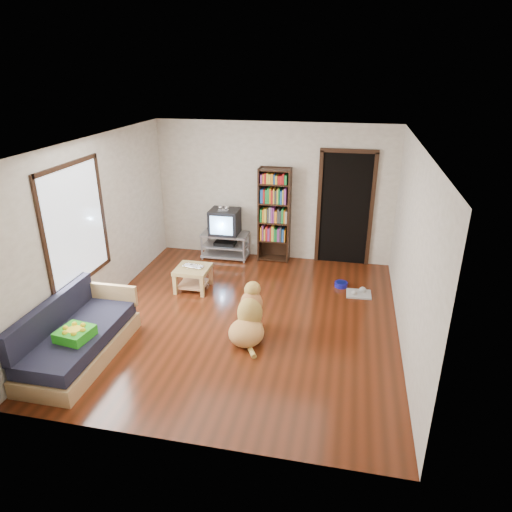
% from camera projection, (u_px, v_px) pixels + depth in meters
% --- Properties ---
extents(ground, '(5.00, 5.00, 0.00)m').
position_uv_depth(ground, '(244.00, 319.00, 6.86)').
color(ground, '#531F0E').
rests_on(ground, ground).
extents(ceiling, '(5.00, 5.00, 0.00)m').
position_uv_depth(ceiling, '(242.00, 143.00, 5.85)').
color(ceiling, white).
rests_on(ceiling, ground).
extents(wall_back, '(4.50, 0.00, 4.50)m').
position_uv_depth(wall_back, '(273.00, 192.00, 8.61)').
color(wall_back, silver).
rests_on(wall_back, ground).
extents(wall_front, '(4.50, 0.00, 4.50)m').
position_uv_depth(wall_front, '(178.00, 333.00, 4.10)').
color(wall_front, silver).
rests_on(wall_front, ground).
extents(wall_left, '(0.00, 5.00, 5.00)m').
position_uv_depth(wall_left, '(96.00, 227.00, 6.78)').
color(wall_left, silver).
rests_on(wall_left, ground).
extents(wall_right, '(0.00, 5.00, 5.00)m').
position_uv_depth(wall_right, '(411.00, 250.00, 5.93)').
color(wall_right, silver).
rests_on(wall_right, ground).
extents(green_cushion, '(0.43, 0.43, 0.13)m').
position_uv_depth(green_cushion, '(75.00, 334.00, 5.58)').
color(green_cushion, green).
rests_on(green_cushion, sofa).
extents(laptop, '(0.38, 0.27, 0.03)m').
position_uv_depth(laptop, '(192.00, 268.00, 7.58)').
color(laptop, silver).
rests_on(laptop, coffee_table).
extents(dog_bowl, '(0.22, 0.22, 0.08)m').
position_uv_depth(dog_bowl, '(341.00, 284.00, 7.84)').
color(dog_bowl, navy).
rests_on(dog_bowl, ground).
extents(grey_rag, '(0.41, 0.33, 0.03)m').
position_uv_depth(grey_rag, '(359.00, 294.00, 7.56)').
color(grey_rag, '#A8A8A8').
rests_on(grey_rag, ground).
extents(window, '(0.03, 1.46, 1.70)m').
position_uv_depth(window, '(76.00, 225.00, 6.25)').
color(window, white).
rests_on(window, wall_left).
extents(doorway, '(1.03, 0.05, 2.19)m').
position_uv_depth(doorway, '(345.00, 206.00, 8.41)').
color(doorway, black).
rests_on(doorway, wall_back).
extents(tv_stand, '(0.90, 0.45, 0.50)m').
position_uv_depth(tv_stand, '(225.00, 244.00, 8.95)').
color(tv_stand, '#99999E').
rests_on(tv_stand, ground).
extents(crt_tv, '(0.55, 0.52, 0.58)m').
position_uv_depth(crt_tv, '(225.00, 221.00, 8.79)').
color(crt_tv, black).
rests_on(crt_tv, tv_stand).
extents(bookshelf, '(0.60, 0.30, 1.80)m').
position_uv_depth(bookshelf, '(274.00, 210.00, 8.58)').
color(bookshelf, black).
rests_on(bookshelf, ground).
extents(sofa, '(0.80, 1.80, 0.80)m').
position_uv_depth(sofa, '(77.00, 340.00, 5.87)').
color(sofa, tan).
rests_on(sofa, ground).
extents(coffee_table, '(0.55, 0.55, 0.40)m').
position_uv_depth(coffee_table, '(193.00, 274.00, 7.66)').
color(coffee_table, tan).
rests_on(coffee_table, ground).
extents(dog, '(0.51, 0.95, 0.78)m').
position_uv_depth(dog, '(249.00, 319.00, 6.29)').
color(dog, tan).
rests_on(dog, ground).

